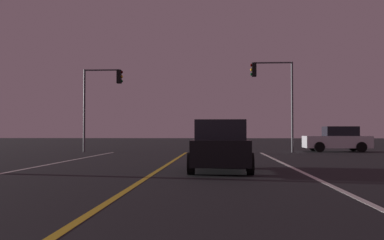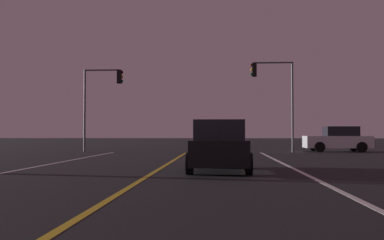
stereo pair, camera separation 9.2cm
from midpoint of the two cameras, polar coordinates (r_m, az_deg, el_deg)
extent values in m
cube|color=silver|center=(11.69, 16.86, -7.89)|extent=(0.16, 33.98, 0.01)
cube|color=gold|center=(11.56, -7.08, -8.02)|extent=(0.16, 33.98, 0.01)
cylinder|color=black|center=(30.00, 16.11, -3.39)|extent=(0.68, 0.22, 0.68)
cylinder|color=black|center=(31.75, 15.39, -3.29)|extent=(0.68, 0.22, 0.68)
cylinder|color=black|center=(30.70, 21.04, -3.30)|extent=(0.68, 0.22, 0.68)
cylinder|color=black|center=(32.42, 20.07, -3.22)|extent=(0.68, 0.22, 0.68)
cube|color=silver|center=(31.18, 18.17, -2.71)|extent=(4.30, 1.80, 0.80)
cube|color=black|center=(31.24, 18.60, -1.39)|extent=(2.10, 1.60, 0.64)
cube|color=red|center=(31.21, 22.18, -2.49)|extent=(0.08, 0.24, 0.16)
cube|color=red|center=(32.35, 21.49, -2.46)|extent=(0.08, 0.24, 0.16)
cylinder|color=black|center=(16.22, 0.29, -5.00)|extent=(0.22, 0.68, 0.68)
cylinder|color=black|center=(16.22, 6.68, -4.99)|extent=(0.22, 0.68, 0.68)
cylinder|color=black|center=(13.53, -0.32, -5.67)|extent=(0.22, 0.68, 0.68)
cylinder|color=black|center=(13.54, 7.34, -5.66)|extent=(0.22, 0.68, 0.68)
cube|color=black|center=(14.83, 3.50, -4.08)|extent=(1.80, 4.30, 0.80)
cube|color=black|center=(14.57, 3.49, -1.29)|extent=(1.60, 2.10, 0.64)
cube|color=red|center=(12.74, 0.81, -4.03)|extent=(0.24, 0.08, 0.16)
cube|color=red|center=(12.75, 6.22, -4.02)|extent=(0.24, 0.08, 0.16)
cylinder|color=#4C4C51|center=(29.23, 12.78, 1.66)|extent=(0.14, 0.14, 5.90)
cylinder|color=#4C4C51|center=(29.37, 10.37, 7.32)|extent=(2.45, 0.10, 0.10)
cube|color=black|center=(29.18, 7.97, 6.48)|extent=(0.28, 0.36, 0.90)
sphere|color=#3A0605|center=(29.21, 7.65, 7.06)|extent=(0.20, 0.20, 0.20)
sphere|color=orange|center=(29.16, 7.65, 6.48)|extent=(0.20, 0.20, 0.20)
sphere|color=#063816|center=(29.12, 7.66, 5.90)|extent=(0.20, 0.20, 0.20)
cylinder|color=#4C4C51|center=(30.18, -13.88, 1.20)|extent=(0.14, 0.14, 5.51)
cylinder|color=#4C4C51|center=(30.11, -11.70, 6.36)|extent=(2.34, 0.10, 0.10)
cube|color=black|center=(29.77, -9.52, 5.57)|extent=(0.28, 0.36, 0.90)
sphere|color=#3A0605|center=(29.77, -9.22, 6.15)|extent=(0.20, 0.20, 0.20)
sphere|color=orange|center=(29.74, -9.22, 5.58)|extent=(0.20, 0.20, 0.20)
sphere|color=#063816|center=(29.70, -9.22, 5.00)|extent=(0.20, 0.20, 0.20)
camera|label=1|loc=(0.05, -86.64, -0.10)|focal=41.12mm
camera|label=2|loc=(0.05, 93.36, 0.10)|focal=41.12mm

